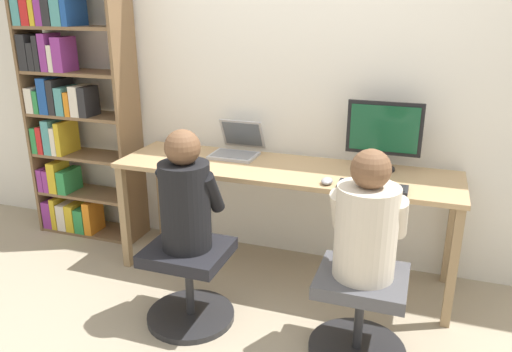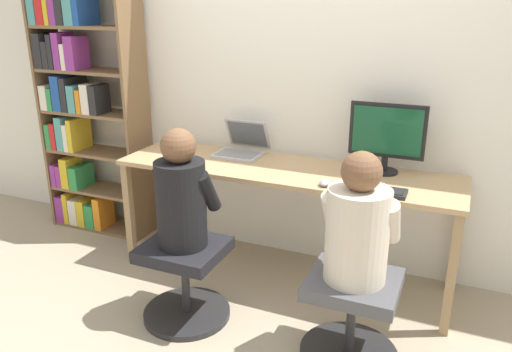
{
  "view_description": "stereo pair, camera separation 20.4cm",
  "coord_description": "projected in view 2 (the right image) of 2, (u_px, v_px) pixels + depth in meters",
  "views": [
    {
      "loc": [
        0.83,
        -2.62,
        1.77
      ],
      "look_at": [
        -0.12,
        0.11,
        0.75
      ],
      "focal_mm": 35.0,
      "sensor_mm": 36.0,
      "label": 1
    },
    {
      "loc": [
        1.02,
        -2.55,
        1.77
      ],
      "look_at": [
        -0.12,
        0.11,
        0.75
      ],
      "focal_mm": 35.0,
      "sensor_mm": 36.0,
      "label": 2
    }
  ],
  "objects": [
    {
      "name": "wall_back",
      "position": [
        305.0,
        76.0,
        3.32
      ],
      "size": [
        10.0,
        0.05,
        2.6
      ],
      "color": "white",
      "rests_on": "ground_plane"
    },
    {
      "name": "desktop_monitor",
      "position": [
        387.0,
        136.0,
        3.02
      ],
      "size": [
        0.46,
        0.17,
        0.43
      ],
      "color": "black",
      "rests_on": "desk"
    },
    {
      "name": "office_chair_right",
      "position": [
        185.0,
        277.0,
        2.89
      ],
      "size": [
        0.51,
        0.51,
        0.47
      ],
      "color": "#262628",
      "rests_on": "ground_plane"
    },
    {
      "name": "bookshelf",
      "position": [
        80.0,
        110.0,
        3.87
      ],
      "size": [
        0.85,
        0.3,
        1.93
      ],
      "color": "brown",
      "rests_on": "ground_plane"
    },
    {
      "name": "computer_mouse_by_keyboard",
      "position": [
        325.0,
        183.0,
        2.87
      ],
      "size": [
        0.07,
        0.1,
        0.04
      ],
      "color": "#99999E",
      "rests_on": "desk"
    },
    {
      "name": "office_chair_left",
      "position": [
        351.0,
        315.0,
        2.54
      ],
      "size": [
        0.51,
        0.51,
        0.47
      ],
      "color": "#262628",
      "rests_on": "ground_plane"
    },
    {
      "name": "ground_plane",
      "position": [
        267.0,
        296.0,
        3.17
      ],
      "size": [
        14.0,
        14.0,
        0.0
      ],
      "primitive_type": "plane",
      "color": "tan"
    },
    {
      "name": "laptop",
      "position": [
        241.0,
        148.0,
        3.45
      ],
      "size": [
        0.31,
        0.34,
        0.23
      ],
      "color": "#B7B7BC",
      "rests_on": "desk"
    },
    {
      "name": "person_at_laptop",
      "position": [
        181.0,
        195.0,
        2.73
      ],
      "size": [
        0.34,
        0.31,
        0.67
      ],
      "color": "black",
      "rests_on": "office_chair_right"
    },
    {
      "name": "desk",
      "position": [
        285.0,
        179.0,
        3.2
      ],
      "size": [
        2.19,
        0.59,
        0.77
      ],
      "color": "tan",
      "rests_on": "ground_plane"
    },
    {
      "name": "person_at_monitor",
      "position": [
        358.0,
        226.0,
        2.38
      ],
      "size": [
        0.37,
        0.32,
        0.66
      ],
      "color": "beige",
      "rests_on": "office_chair_left"
    },
    {
      "name": "keyboard",
      "position": [
        371.0,
        190.0,
        2.78
      ],
      "size": [
        0.39,
        0.14,
        0.03
      ],
      "color": "#232326",
      "rests_on": "desk"
    }
  ]
}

